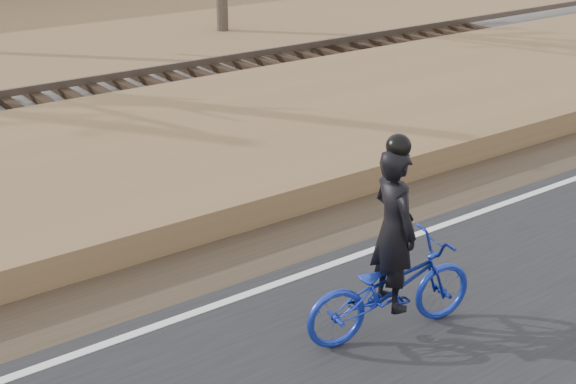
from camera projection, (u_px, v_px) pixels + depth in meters
cyclist at (391, 273)px, 8.65m from camera, size 2.15×1.07×2.31m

